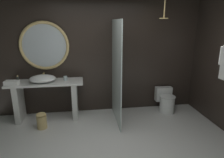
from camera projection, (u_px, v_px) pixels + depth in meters
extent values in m
cube|color=black|center=(100.00, 57.00, 4.54)|extent=(4.80, 0.10, 2.60)
cube|color=silver|center=(46.00, 82.00, 4.19)|extent=(1.56, 0.52, 0.04)
cube|color=silver|center=(19.00, 103.00, 4.22)|extent=(0.11, 0.45, 0.81)
cube|color=silver|center=(75.00, 100.00, 4.39)|extent=(0.11, 0.45, 0.81)
ellipsoid|color=white|center=(43.00, 79.00, 4.12)|extent=(0.54, 0.44, 0.15)
cylinder|color=tan|center=(44.00, 76.00, 4.31)|extent=(0.02, 0.02, 0.16)
cylinder|color=tan|center=(43.00, 73.00, 4.25)|extent=(0.02, 0.10, 0.02)
cylinder|color=silver|center=(65.00, 78.00, 4.25)|extent=(0.08, 0.08, 0.10)
cylinder|color=#282D28|center=(18.00, 80.00, 4.04)|extent=(0.05, 0.05, 0.14)
cylinder|color=tan|center=(17.00, 76.00, 4.02)|extent=(0.03, 0.03, 0.02)
torus|color=tan|center=(44.00, 46.00, 4.21)|extent=(1.04, 0.06, 1.04)
cylinder|color=#B2BCC1|center=(45.00, 46.00, 4.22)|extent=(0.94, 0.01, 0.94)
cube|color=silver|center=(116.00, 73.00, 4.07)|extent=(0.02, 1.11, 2.12)
cylinder|color=tan|center=(165.00, 8.00, 3.89)|extent=(0.02, 0.02, 0.35)
cylinder|color=tan|center=(164.00, 18.00, 3.94)|extent=(0.18, 0.18, 0.02)
cylinder|color=white|center=(223.00, 56.00, 3.68)|extent=(0.13, 0.13, 0.34)
cylinder|color=white|center=(167.00, 104.00, 4.66)|extent=(0.34, 0.34, 0.39)
ellipsoid|color=white|center=(168.00, 96.00, 4.60)|extent=(0.36, 0.40, 0.02)
cube|color=white|center=(163.00, 94.00, 4.85)|extent=(0.39, 0.16, 0.35)
cylinder|color=tan|center=(42.00, 122.00, 3.96)|extent=(0.20, 0.20, 0.28)
ellipsoid|color=tan|center=(41.00, 114.00, 3.91)|extent=(0.20, 0.20, 0.06)
cube|color=white|center=(12.00, 83.00, 3.93)|extent=(0.28, 0.18, 0.09)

